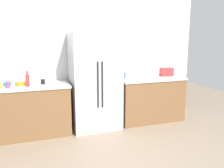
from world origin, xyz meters
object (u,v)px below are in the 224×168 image
at_px(bottle_a, 28,80).
at_px(cup_b, 123,75).
at_px(cup_a, 43,82).
at_px(bowl_c, 20,84).
at_px(toaster, 167,72).
at_px(cup_d, 8,85).
at_px(refrigerator, 95,81).
at_px(bowl_a, 7,84).

height_order(bottle_a, cup_b, bottle_a).
distance_m(cup_a, bowl_c, 0.38).
height_order(toaster, cup_a, toaster).
bearing_deg(cup_d, refrigerator, 4.63).
distance_m(bottle_a, bowl_a, 0.39).
bearing_deg(cup_d, bottle_a, 6.32).
xyz_separation_m(bottle_a, bowl_a, (-0.33, 0.18, -0.08)).
bearing_deg(toaster, cup_d, -176.16).
bearing_deg(cup_b, refrigerator, -165.85).
bearing_deg(bowl_c, cup_a, -0.90).
xyz_separation_m(refrigerator, toaster, (1.62, 0.09, 0.09)).
relative_size(toaster, bottle_a, 1.04).
xyz_separation_m(cup_a, bowl_c, (-0.38, 0.01, -0.01)).
bearing_deg(cup_a, toaster, 1.00).
relative_size(bottle_a, bowl_a, 1.81).
distance_m(cup_a, cup_b, 1.60).
distance_m(refrigerator, cup_b, 0.68).
relative_size(toaster, cup_b, 2.49).
height_order(bottle_a, cup_d, bottle_a).
distance_m(refrigerator, bottle_a, 1.20).
height_order(toaster, cup_b, toaster).
bearing_deg(refrigerator, cup_d, -175.37).
bearing_deg(bowl_c, bottle_a, -48.54).
distance_m(cup_a, cup_d, 0.58).
bearing_deg(bowl_c, cup_b, 3.36).
distance_m(cup_d, bowl_a, 0.22).
xyz_separation_m(bottle_a, bowl_c, (-0.12, 0.14, -0.08)).
distance_m(refrigerator, cup_a, 0.94).
height_order(refrigerator, cup_b, refrigerator).
xyz_separation_m(cup_a, bowl_a, (-0.59, 0.05, -0.01)).
height_order(refrigerator, cup_d, refrigerator).
bearing_deg(bottle_a, refrigerator, 4.20).
relative_size(toaster, cup_a, 3.13).
distance_m(refrigerator, bowl_c, 1.32).
relative_size(cup_a, cup_b, 0.79).
height_order(cup_a, cup_b, cup_b).
bearing_deg(cup_d, bowl_c, 42.75).
bearing_deg(cup_d, cup_a, 16.35).
relative_size(refrigerator, cup_a, 21.05).
bearing_deg(bottle_a, bowl_a, 151.06).
relative_size(cup_a, bowl_a, 0.60).
bearing_deg(bottle_a, cup_a, 27.08).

